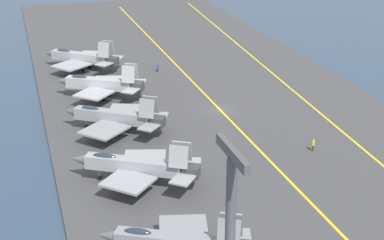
{
  "coord_description": "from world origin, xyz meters",
  "views": [
    {
      "loc": [
        -83.34,
        30.4,
        34.64
      ],
      "look_at": [
        -8.64,
        7.44,
        2.9
      ],
      "focal_mm": 55.0,
      "sensor_mm": 36.0,
      "label": 1
    }
  ],
  "objects_px": {
    "parked_jet_second": "(137,166)",
    "parked_jet_third": "(115,117)",
    "parked_jet_fifth": "(82,57)",
    "crew_yellow_vest": "(313,145)",
    "crew_blue_vest": "(158,67)",
    "parked_jet_fourth": "(101,84)"
  },
  "relations": [
    {
      "from": "parked_jet_third",
      "to": "parked_jet_fifth",
      "type": "bearing_deg",
      "value": 1.24
    },
    {
      "from": "crew_yellow_vest",
      "to": "parked_jet_fifth",
      "type": "bearing_deg",
      "value": 28.32
    },
    {
      "from": "parked_jet_fourth",
      "to": "crew_yellow_vest",
      "type": "relative_size",
      "value": 8.73
    },
    {
      "from": "crew_yellow_vest",
      "to": "parked_jet_fourth",
      "type": "bearing_deg",
      "value": 39.65
    },
    {
      "from": "parked_jet_third",
      "to": "crew_blue_vest",
      "type": "xyz_separation_m",
      "value": [
        26.91,
        -13.12,
        -1.39
      ]
    },
    {
      "from": "parked_jet_third",
      "to": "parked_jet_fourth",
      "type": "height_order",
      "value": "parked_jet_fourth"
    },
    {
      "from": "parked_jet_second",
      "to": "parked_jet_third",
      "type": "relative_size",
      "value": 1.04
    },
    {
      "from": "parked_jet_fifth",
      "to": "crew_yellow_vest",
      "type": "bearing_deg",
      "value": -151.68
    },
    {
      "from": "parked_jet_second",
      "to": "parked_jet_fifth",
      "type": "xyz_separation_m",
      "value": [
        49.49,
        0.32,
        -0.08
      ]
    },
    {
      "from": "crew_blue_vest",
      "to": "parked_jet_second",
      "type": "bearing_deg",
      "value": 162.83
    },
    {
      "from": "parked_jet_fourth",
      "to": "crew_blue_vest",
      "type": "bearing_deg",
      "value": -47.13
    },
    {
      "from": "parked_jet_fourth",
      "to": "crew_blue_vest",
      "type": "relative_size",
      "value": 8.27
    },
    {
      "from": "crew_blue_vest",
      "to": "parked_jet_fifth",
      "type": "bearing_deg",
      "value": 67.4
    },
    {
      "from": "parked_jet_fourth",
      "to": "crew_blue_vest",
      "type": "distance_m",
      "value": 17.59
    },
    {
      "from": "parked_jet_fifth",
      "to": "crew_yellow_vest",
      "type": "xyz_separation_m",
      "value": [
        -47.12,
        -25.39,
        -1.52
      ]
    },
    {
      "from": "parked_jet_second",
      "to": "crew_blue_vest",
      "type": "distance_m",
      "value": 45.8
    },
    {
      "from": "parked_jet_third",
      "to": "parked_jet_fifth",
      "type": "xyz_separation_m",
      "value": [
        32.66,
        0.71,
        0.08
      ]
    },
    {
      "from": "parked_jet_fifth",
      "to": "crew_yellow_vest",
      "type": "relative_size",
      "value": 8.69
    },
    {
      "from": "crew_blue_vest",
      "to": "crew_yellow_vest",
      "type": "bearing_deg",
      "value": -164.38
    },
    {
      "from": "parked_jet_second",
      "to": "parked_jet_fourth",
      "type": "distance_m",
      "value": 31.82
    },
    {
      "from": "parked_jet_second",
      "to": "crew_blue_vest",
      "type": "relative_size",
      "value": 8.59
    },
    {
      "from": "parked_jet_fourth",
      "to": "parked_jet_fifth",
      "type": "xyz_separation_m",
      "value": [
        17.68,
        0.99,
        -0.17
      ]
    }
  ]
}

